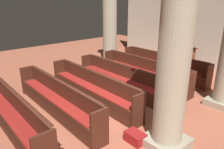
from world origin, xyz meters
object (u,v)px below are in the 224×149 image
object	(u,v)px
pew_row_3	(92,86)
hymn_book	(135,68)
kneeler_box_red	(135,137)
pew_row_4	(56,98)
pew_row_5	(11,112)
pillar_aisle_rear	(175,53)
pew_row_1	(144,70)
pillar_far_side	(110,21)
pew_row_2	(120,78)
lectern	(190,60)
pew_row_0	(163,64)

from	to	relation	value
pew_row_3	hymn_book	size ratio (longest dim) A/B	17.50
kneeler_box_red	pew_row_4	bearing A→B (deg)	-163.10
pew_row_3	hymn_book	xyz separation A→B (m)	(0.48, 1.34, 0.42)
pew_row_5	pillar_aisle_rear	distance (m)	3.81
pew_row_1	pillar_far_side	xyz separation A→B (m)	(-2.64, 0.66, 1.51)
pew_row_2	pillar_far_side	size ratio (longest dim) A/B	0.99
pew_row_5	lectern	xyz separation A→B (m)	(0.37, 7.07, -0.01)
pew_row_0	pew_row_1	size ratio (longest dim) A/B	1.00
pillar_aisle_rear	pew_row_0	bearing A→B (deg)	127.59
pew_row_1	hymn_book	size ratio (longest dim) A/B	17.50
pew_row_4	hymn_book	distance (m)	2.56
pew_row_4	lectern	distance (m)	5.93
pew_row_3	kneeler_box_red	bearing A→B (deg)	-12.22
pew_row_0	pillar_aisle_rear	distance (m)	4.67
pew_row_5	pillar_far_side	world-z (taller)	pillar_far_side
pew_row_2	pew_row_0	bearing A→B (deg)	90.00
pew_row_1	pillar_aisle_rear	bearing A→B (deg)	-41.15
pew_row_1	lectern	distance (m)	2.52
pew_row_2	pew_row_4	world-z (taller)	same
pew_row_2	kneeler_box_red	world-z (taller)	pew_row_2
pew_row_4	kneeler_box_red	distance (m)	2.33
pillar_far_side	lectern	distance (m)	3.84
pew_row_1	pew_row_4	bearing A→B (deg)	-90.00
pew_row_4	kneeler_box_red	xyz separation A→B (m)	(2.20, 0.67, -0.35)
pew_row_3	pillar_far_side	distance (m)	4.24
pew_row_2	pillar_far_side	world-z (taller)	pillar_far_side
pew_row_1	pew_row_2	size ratio (longest dim) A/B	1.00
pew_row_1	pillar_far_side	size ratio (longest dim) A/B	0.99
pew_row_3	pew_row_4	distance (m)	1.14
pew_row_5	hymn_book	xyz separation A→B (m)	(0.48, 3.62, 0.42)
pew_row_2	lectern	world-z (taller)	lectern
pew_row_1	pew_row_4	size ratio (longest dim) A/B	1.00
pew_row_5	hymn_book	distance (m)	3.68
pew_row_5	pillar_aisle_rear	size ratio (longest dim) A/B	0.99
pillar_far_side	pew_row_0	bearing A→B (deg)	10.33
pew_row_5	pew_row_3	bearing A→B (deg)	90.00
pillar_far_side	hymn_book	xyz separation A→B (m)	(3.12, -1.62, -1.09)
hymn_book	kneeler_box_red	bearing A→B (deg)	-46.42
pew_row_0	pillar_far_side	bearing A→B (deg)	-169.67
pew_row_2	lectern	xyz separation A→B (m)	(0.37, 3.63, -0.01)
pillar_aisle_rear	pew_row_1	bearing A→B (deg)	138.85
pew_row_2	pew_row_1	bearing A→B (deg)	90.00
pew_row_1	pew_row_3	xyz separation A→B (m)	(0.00, -2.29, 0.00)
pew_row_2	pillar_aisle_rear	world-z (taller)	pillar_aisle_rear
pew_row_5	kneeler_box_red	world-z (taller)	pew_row_5
hymn_book	pew_row_4	bearing A→B (deg)	-100.86
pew_row_0	pew_row_2	distance (m)	2.29
pew_row_0	pillar_aisle_rear	bearing A→B (deg)	-52.41
pillar_far_side	lectern	bearing A→B (deg)	31.23
pew_row_0	hymn_book	bearing A→B (deg)	-77.22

